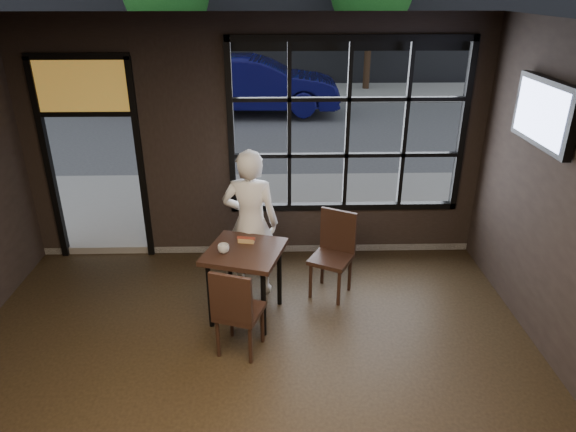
{
  "coord_description": "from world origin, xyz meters",
  "views": [
    {
      "loc": [
        0.27,
        -2.96,
        3.49
      ],
      "look_at": [
        0.4,
        2.2,
        1.15
      ],
      "focal_mm": 32.0,
      "sensor_mm": 36.0,
      "label": 1
    }
  ],
  "objects_px": {
    "chair_near": "(239,309)",
    "man": "(251,223)",
    "cafe_table": "(246,283)",
    "navy_car": "(255,85)"
  },
  "relations": [
    {
      "from": "chair_near",
      "to": "man",
      "type": "bearing_deg",
      "value": -75.14
    },
    {
      "from": "cafe_table",
      "to": "man",
      "type": "bearing_deg",
      "value": 101.26
    },
    {
      "from": "chair_near",
      "to": "man",
      "type": "relative_size",
      "value": 0.55
    },
    {
      "from": "cafe_table",
      "to": "navy_car",
      "type": "relative_size",
      "value": 0.18
    },
    {
      "from": "navy_car",
      "to": "cafe_table",
      "type": "bearing_deg",
      "value": -177.42
    },
    {
      "from": "cafe_table",
      "to": "navy_car",
      "type": "bearing_deg",
      "value": 107.57
    },
    {
      "from": "cafe_table",
      "to": "chair_near",
      "type": "distance_m",
      "value": 0.62
    },
    {
      "from": "navy_car",
      "to": "man",
      "type": "bearing_deg",
      "value": -177.06
    },
    {
      "from": "cafe_table",
      "to": "man",
      "type": "height_order",
      "value": "man"
    },
    {
      "from": "chair_near",
      "to": "cafe_table",
      "type": "bearing_deg",
      "value": -74.03
    }
  ]
}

